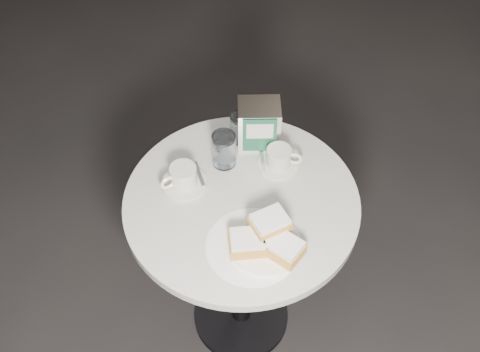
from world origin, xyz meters
The scene contains 9 objects.
ground centered at (0.00, 0.00, 0.00)m, with size 7.00×7.00×0.00m, color black.
cafe_table centered at (0.00, 0.00, 0.55)m, with size 0.70×0.70×0.74m.
sugar_spill centered at (-0.01, -0.17, 0.75)m, with size 0.26×0.26×0.00m, color white.
beignet_plate centered at (0.03, -0.18, 0.78)m, with size 0.26×0.26×0.10m.
coffee_cup_left centered at (-0.16, 0.10, 0.78)m, with size 0.18×0.18×0.07m.
coffee_cup_right centered at (0.14, 0.11, 0.77)m, with size 0.17×0.17×0.07m.
water_glass_left centered at (-0.02, 0.15, 0.80)m, with size 0.08×0.08×0.12m.
water_glass_right centered at (0.05, 0.24, 0.79)m, with size 0.07×0.07×0.10m.
napkin_dispenser centered at (0.10, 0.22, 0.82)m, with size 0.15×0.13×0.15m.
Camera 1 is at (-0.24, -1.06, 2.14)m, focal length 45.00 mm.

